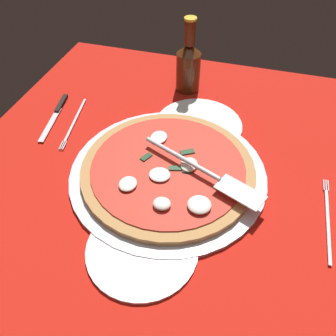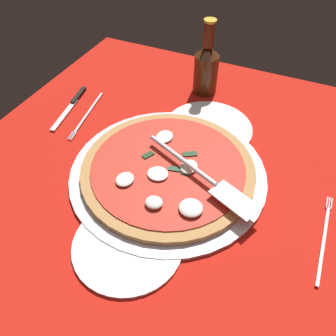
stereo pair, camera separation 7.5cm
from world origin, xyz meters
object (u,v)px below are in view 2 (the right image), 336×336
(pizza, at_px, (168,169))
(pizza_server, at_px, (202,175))
(place_setting_near, at_px, (79,110))
(beer_bottle, at_px, (206,67))
(dinner_plate_left, at_px, (208,128))
(dinner_plate_right, at_px, (128,245))

(pizza, distance_m, pizza_server, 0.08)
(place_setting_near, distance_m, beer_bottle, 0.37)
(dinner_plate_left, relative_size, pizza_server, 0.79)
(pizza, bearing_deg, dinner_plate_right, 2.09)
(dinner_plate_right, distance_m, pizza, 0.19)
(dinner_plate_right, height_order, pizza, pizza)
(dinner_plate_right, bearing_deg, pizza_server, 158.52)
(pizza_server, bearing_deg, place_setting_near, -174.23)
(pizza_server, bearing_deg, dinner_plate_left, 128.36)
(pizza_server, height_order, beer_bottle, beer_bottle)
(pizza_server, relative_size, place_setting_near, 1.25)
(dinner_plate_right, xyz_separation_m, beer_bottle, (-0.54, -0.05, 0.07))
(dinner_plate_right, xyz_separation_m, place_setting_near, (-0.31, -0.32, -0.00))
(pizza, bearing_deg, pizza_server, 84.27)
(beer_bottle, bearing_deg, pizza, 6.99)
(pizza_server, height_order, place_setting_near, pizza_server)
(pizza_server, distance_m, place_setting_near, 0.42)
(dinner_plate_left, bearing_deg, dinner_plate_right, -2.98)
(dinner_plate_left, relative_size, pizza, 0.58)
(dinner_plate_right, height_order, pizza_server, pizza_server)
(pizza, distance_m, place_setting_near, 0.34)
(dinner_plate_left, bearing_deg, pizza_server, 15.20)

